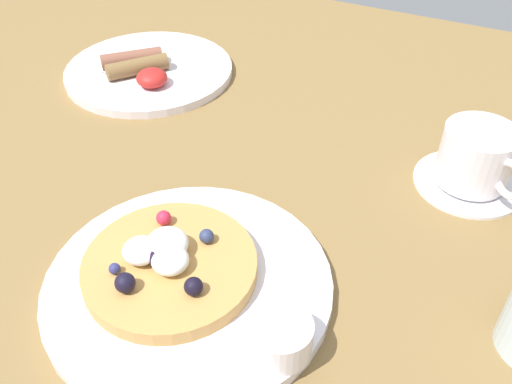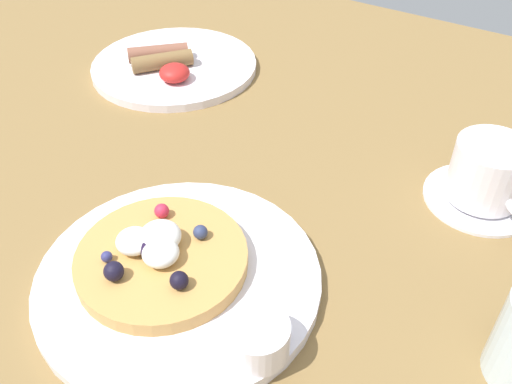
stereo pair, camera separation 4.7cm
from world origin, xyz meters
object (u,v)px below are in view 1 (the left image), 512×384
object	(u,v)px
breakfast_plate	(149,71)
coffee_cup	(477,156)
pancake_plate	(189,284)
syrup_ramekin	(280,336)
coffee_saucer	(468,181)

from	to	relation	value
breakfast_plate	coffee_cup	bearing A→B (deg)	-7.04
pancake_plate	coffee_cup	world-z (taller)	coffee_cup
syrup_ramekin	breakfast_plate	distance (cm)	51.43
breakfast_plate	coffee_saucer	distance (cm)	47.44
syrup_ramekin	breakfast_plate	size ratio (longest dim) A/B	0.21
pancake_plate	breakfast_plate	world-z (taller)	pancake_plate
syrup_ramekin	coffee_saucer	size ratio (longest dim) A/B	0.44
coffee_saucer	coffee_cup	xyz separation A→B (cm)	(0.13, -0.11, 3.77)
syrup_ramekin	coffee_cup	world-z (taller)	coffee_cup
breakfast_plate	pancake_plate	bearing A→B (deg)	-50.95
pancake_plate	coffee_saucer	distance (cm)	33.92
syrup_ramekin	coffee_saucer	distance (cm)	31.69
coffee_cup	pancake_plate	bearing A→B (deg)	-127.69
pancake_plate	breakfast_plate	size ratio (longest dim) A/B	1.08
breakfast_plate	coffee_saucer	size ratio (longest dim) A/B	2.03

